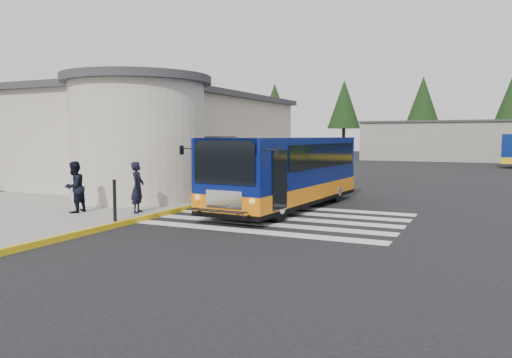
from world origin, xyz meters
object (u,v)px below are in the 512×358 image
at_px(pedestrian_b, 74,187).
at_px(bollard, 115,200).
at_px(transit_bus, 286,175).
at_px(pedestrian_a, 138,187).

height_order(pedestrian_b, bollard, pedestrian_b).
relative_size(transit_bus, pedestrian_b, 5.55).
bearing_deg(pedestrian_b, bollard, 64.55).
bearing_deg(bollard, pedestrian_a, 105.28).
bearing_deg(transit_bus, pedestrian_a, -128.66).
distance_m(pedestrian_a, bollard, 1.68).
xyz_separation_m(transit_bus, bollard, (-3.16, -5.54, -0.47)).
height_order(transit_bus, pedestrian_a, transit_bus).
distance_m(transit_bus, pedestrian_a, 5.33).
height_order(pedestrian_a, bollard, pedestrian_a).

